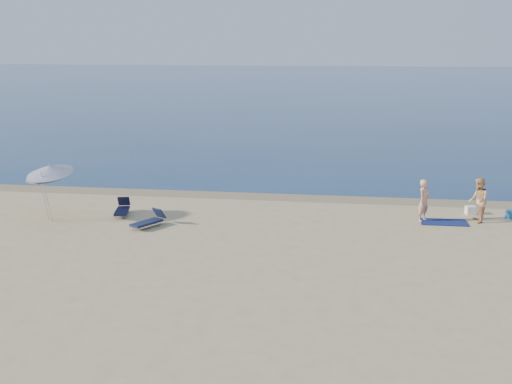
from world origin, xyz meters
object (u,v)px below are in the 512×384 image
person_left (424,201)px  person_right (478,200)px  blue_cooler (512,214)px  umbrella_near (50,170)px

person_left → person_right: size_ratio=0.94×
blue_cooler → umbrella_near: 18.52m
person_left → umbrella_near: (-14.61, -1.96, 1.21)m
person_left → person_right: person_right is taller
person_right → umbrella_near: (-16.70, -2.10, 1.16)m
person_left → blue_cooler: person_left is taller
person_left → umbrella_near: size_ratio=0.69×
person_left → umbrella_near: 14.79m
blue_cooler → umbrella_near: (-18.20, -2.87, 1.88)m
person_right → umbrella_near: size_ratio=0.73×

